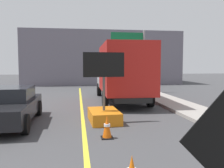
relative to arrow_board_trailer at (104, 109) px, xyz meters
name	(u,v)px	position (x,y,z in m)	size (l,w,h in m)	color
arrow_board_trailer	(104,109)	(0.00, 0.00, 0.00)	(1.60, 1.86, 2.70)	orange
box_truck	(122,72)	(1.64, 5.05, 1.34)	(2.83, 7.88, 3.35)	black
pickup_car	(6,106)	(-3.65, 0.14, 0.22)	(2.19, 4.46, 1.38)	black
highway_guide_sign	(134,50)	(3.53, 9.60, 2.94)	(2.79, 0.18, 5.00)	gray
far_building_block	(101,59)	(1.91, 20.93, 2.54)	(17.90, 8.78, 6.05)	slate
traffic_cone_mid_lane	(107,127)	(-0.14, -2.11, -0.13)	(0.36, 0.36, 0.71)	black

